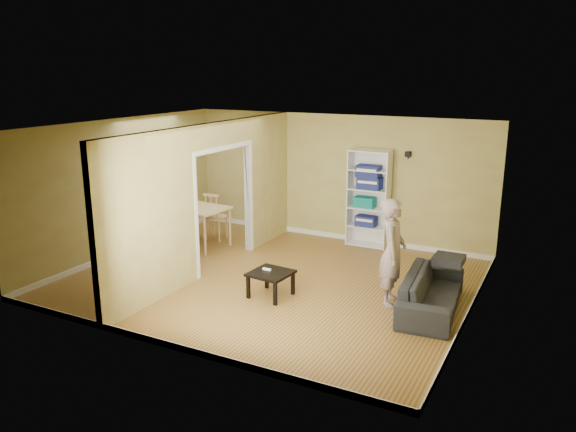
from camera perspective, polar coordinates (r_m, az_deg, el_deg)
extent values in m
plane|color=olive|center=(9.64, -1.61, -6.46)|extent=(6.50, 6.50, 0.00)
plane|color=white|center=(9.03, -1.73, 9.10)|extent=(6.50, 6.50, 0.00)
plane|color=tan|center=(11.68, 4.90, 3.90)|extent=(6.50, 0.00, 6.50)
plane|color=tan|center=(7.07, -12.56, -3.66)|extent=(6.50, 0.00, 6.50)
plane|color=tan|center=(11.16, -16.45, 2.84)|extent=(0.00, 5.50, 5.50)
plane|color=tan|center=(8.23, 18.54, -1.46)|extent=(0.00, 5.50, 5.50)
cube|color=black|center=(11.04, 12.09, 6.16)|extent=(0.10, 0.10, 0.10)
imported|color=black|center=(8.62, 14.42, -6.97)|extent=(1.99, 0.99, 0.73)
imported|color=slate|center=(8.53, 10.62, -2.72)|extent=(0.79, 0.67, 1.93)
cube|color=white|center=(11.42, 6.30, 1.96)|extent=(0.02, 0.36, 1.95)
cube|color=white|center=(11.17, 10.14, 1.52)|extent=(0.02, 0.36, 1.95)
cube|color=white|center=(11.45, 8.48, 1.91)|extent=(0.82, 0.02, 1.95)
cube|color=white|center=(11.54, 8.03, -2.89)|extent=(0.78, 0.36, 0.02)
cube|color=white|center=(11.43, 8.09, -1.06)|extent=(0.78, 0.36, 0.02)
cube|color=white|center=(11.33, 8.16, 0.80)|extent=(0.78, 0.36, 0.02)
cube|color=white|center=(11.25, 8.23, 2.69)|extent=(0.78, 0.36, 0.02)
cube|color=white|center=(11.18, 8.31, 4.61)|extent=(0.78, 0.36, 0.02)
cube|color=white|center=(11.12, 8.38, 6.55)|extent=(0.78, 0.36, 0.02)
cube|color=#1C1E4B|center=(11.41, 7.94, -0.49)|extent=(0.41, 0.26, 0.21)
cube|color=#0D857A|center=(11.33, 7.79, 1.41)|extent=(0.41, 0.27, 0.21)
cube|color=navy|center=(11.22, 8.30, 3.33)|extent=(0.46, 0.30, 0.24)
cube|color=navy|center=(11.19, 8.20, 4.53)|extent=(0.46, 0.30, 0.24)
cube|color=black|center=(8.83, -1.77, -5.83)|extent=(0.61, 0.61, 0.04)
cube|color=black|center=(8.82, -4.01, -7.30)|extent=(0.05, 0.05, 0.37)
cube|color=black|center=(8.59, -1.10, -7.90)|extent=(0.05, 0.05, 0.37)
cube|color=black|center=(9.23, -2.37, -6.26)|extent=(0.05, 0.05, 0.37)
cube|color=black|center=(9.00, 0.45, -6.80)|extent=(0.05, 0.05, 0.37)
cube|color=white|center=(8.90, -2.16, -5.43)|extent=(0.14, 0.04, 0.03)
cube|color=#D1C080|center=(11.39, -9.49, 0.86)|extent=(1.30, 0.87, 0.04)
cylinder|color=#D1C080|center=(11.57, -12.89, -1.18)|extent=(0.05, 0.05, 0.77)
cylinder|color=#D1C080|center=(10.86, -8.07, -1.99)|extent=(0.05, 0.05, 0.77)
cylinder|color=#D1C080|center=(12.14, -10.61, -0.31)|extent=(0.05, 0.05, 0.77)
cylinder|color=#D1C080|center=(11.46, -5.89, -1.03)|extent=(0.05, 0.05, 0.77)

